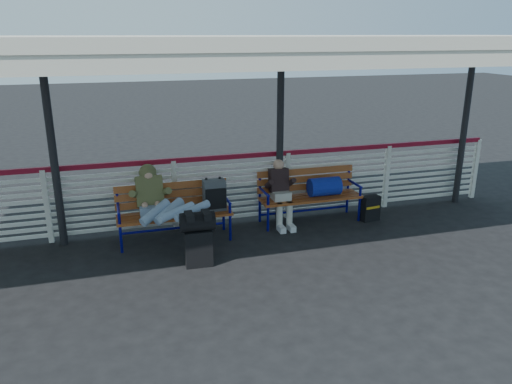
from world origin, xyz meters
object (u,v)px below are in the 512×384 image
object	(u,v)px
luggage_stack	(198,237)
companion_person	(281,192)
traveler_man	(167,206)
suitcase_side	(370,208)
bench_right	(316,189)
bench_left	(188,203)

from	to	relation	value
luggage_stack	companion_person	bearing A→B (deg)	37.63
traveler_man	suitcase_side	xyz separation A→B (m)	(3.60, 0.23, -0.47)
suitcase_side	bench_right	bearing A→B (deg)	154.15
bench_right	suitcase_side	distance (m)	1.04
bench_right	companion_person	bearing A→B (deg)	-176.45
bench_right	companion_person	distance (m)	0.67
traveler_man	companion_person	bearing A→B (deg)	13.38
luggage_stack	bench_right	world-z (taller)	bench_right
bench_right	suitcase_side	xyz separation A→B (m)	(0.93, -0.29, -0.36)
luggage_stack	bench_left	xyz separation A→B (m)	(0.04, 1.03, 0.17)
bench_right	suitcase_side	size ratio (longest dim) A/B	3.98
luggage_stack	suitcase_side	bearing A→B (deg)	18.23
companion_person	suitcase_side	world-z (taller)	companion_person
bench_right	suitcase_side	world-z (taller)	bench_right
luggage_stack	bench_right	size ratio (longest dim) A/B	0.45
bench_right	luggage_stack	bearing A→B (deg)	-152.57
luggage_stack	suitcase_side	distance (m)	3.38
luggage_stack	companion_person	xyz separation A→B (m)	(1.65, 1.16, 0.16)
bench_left	bench_right	bearing A→B (deg)	4.40
bench_right	companion_person	world-z (taller)	companion_person
bench_left	suitcase_side	distance (m)	3.24
luggage_stack	traveler_man	world-z (taller)	traveler_man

